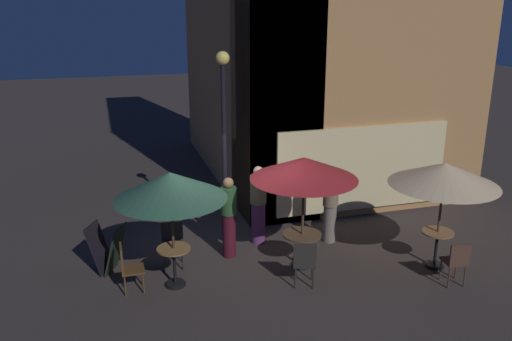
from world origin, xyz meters
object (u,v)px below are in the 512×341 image
patio_umbrella_0 (170,186)px  cafe_chair_1 (173,240)px  cafe_table_1 (302,242)px  cafe_table_0 (174,260)px  menu_sandwich_board (107,249)px  street_lamp_near_corner (224,121)px  cafe_chair_0 (127,265)px  patron_standing_2 (229,217)px  patio_umbrella_1 (304,169)px  patron_standing_0 (330,205)px  patio_umbrella_2 (444,174)px  cafe_table_2 (437,243)px  cafe_chair_3 (457,260)px  cafe_chair_2 (304,260)px  patron_standing_1 (258,205)px

patio_umbrella_0 → cafe_chair_1: 1.67m
cafe_table_1 → cafe_table_0: bearing=-178.9°
menu_sandwich_board → street_lamp_near_corner: bearing=42.6°
cafe_chair_0 → street_lamp_near_corner: bearing=35.9°
patron_standing_2 → patio_umbrella_1: bearing=102.2°
patio_umbrella_1 → cafe_chair_0: bearing=-179.3°
cafe_chair_1 → patron_standing_2: 1.24m
street_lamp_near_corner → patio_umbrella_1: size_ratio=1.82×
patron_standing_0 → patio_umbrella_2: bearing=142.9°
cafe_table_2 → cafe_chair_3: size_ratio=0.86×
cafe_table_0 → patron_standing_0: 3.76m
street_lamp_near_corner → menu_sandwich_board: 3.49m
cafe_table_0 → patron_standing_2: 1.61m
street_lamp_near_corner → cafe_chair_1: bearing=-149.3°
patio_umbrella_1 → cafe_table_1: bearing=0.0°
cafe_table_1 → cafe_table_2: (2.60, -0.78, -0.02)m
patio_umbrella_0 → cafe_chair_0: bearing=179.7°
cafe_chair_2 → cafe_table_1: bearing=0.0°
cafe_chair_2 → cafe_chair_3: (2.76, -0.77, -0.00)m
patio_umbrella_1 → cafe_chair_3: (2.50, -1.56, -1.54)m
cafe_table_0 → cafe_table_2: 5.24m
cafe_chair_3 → patron_standing_0: 2.92m
cafe_table_0 → cafe_chair_2: bearing=-17.6°
cafe_table_1 → patron_standing_2: (-1.31, 0.87, 0.35)m
cafe_table_1 → patio_umbrella_1: bearing=0.0°
cafe_table_0 → patron_standing_1: 2.51m
cafe_chair_3 → patron_standing_2: patron_standing_2 is taller
cafe_table_2 → patron_standing_2: 4.25m
cafe_table_0 → patio_umbrella_1: patio_umbrella_1 is taller
cafe_table_1 → patio_umbrella_2: bearing=-16.7°
menu_sandwich_board → cafe_chair_2: size_ratio=1.05×
cafe_chair_0 → cafe_chair_3: (5.95, -1.51, -0.01)m
patio_umbrella_0 → patron_standing_0: size_ratio=1.32×
patio_umbrella_1 → cafe_chair_0: (-3.45, -0.04, -1.54)m
patron_standing_0 → patron_standing_1: (-1.55, 0.39, 0.03)m
patio_umbrella_1 → patio_umbrella_2: 2.72m
cafe_chair_2 → patron_standing_0: bearing=-18.5°
patio_umbrella_0 → patron_standing_2: bearing=35.5°
cafe_chair_3 → patron_standing_1: 4.20m
street_lamp_near_corner → cafe_chair_3: 5.33m
patron_standing_0 → cafe_chair_1: bearing=13.0°
street_lamp_near_corner → menu_sandwich_board: street_lamp_near_corner is taller
cafe_table_0 → cafe_table_1: size_ratio=1.00×
cafe_chair_1 → cafe_chair_3: size_ratio=1.01×
street_lamp_near_corner → patio_umbrella_1: street_lamp_near_corner is taller
menu_sandwich_board → patio_umbrella_0: 2.12m
cafe_chair_2 → cafe_table_2: bearing=-71.9°
patio_umbrella_0 → patio_umbrella_1: bearing=1.1°
patio_umbrella_0 → patio_umbrella_1: size_ratio=0.98×
cafe_chair_0 → menu_sandwich_board: bearing=110.3°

